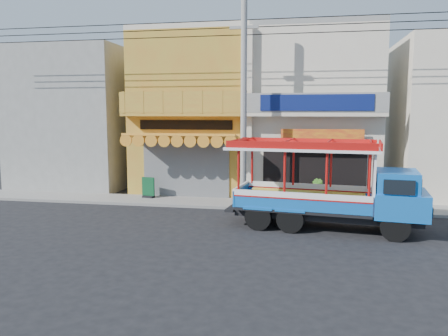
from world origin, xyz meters
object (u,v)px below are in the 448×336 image
(songthaew_truck, at_px, (340,187))
(potted_plant_a, at_px, (308,194))
(potted_plant_b, at_px, (317,191))
(potted_plant_c, at_px, (379,195))
(green_sign, at_px, (148,189))
(utility_pole, at_px, (247,91))

(songthaew_truck, distance_m, potted_plant_a, 3.90)
(songthaew_truck, xyz_separation_m, potted_plant_b, (-0.68, 3.84, -0.85))
(potted_plant_b, height_order, potted_plant_c, potted_plant_b)
(songthaew_truck, height_order, potted_plant_a, songthaew_truck)
(potted_plant_b, distance_m, potted_plant_c, 2.61)
(green_sign, distance_m, potted_plant_b, 7.81)
(utility_pole, relative_size, potted_plant_b, 25.38)
(utility_pole, distance_m, potted_plant_b, 5.38)
(potted_plant_a, distance_m, potted_plant_c, 2.97)
(green_sign, relative_size, potted_plant_a, 1.05)
(utility_pole, xyz_separation_m, potted_plant_a, (2.61, 0.83, -4.45))
(green_sign, height_order, potted_plant_c, potted_plant_c)
(utility_pole, xyz_separation_m, potted_plant_b, (2.98, 1.04, -4.36))
(potted_plant_a, xyz_separation_m, potted_plant_c, (2.97, 0.00, 0.07))
(potted_plant_c, bearing_deg, potted_plant_b, -71.78)
(utility_pole, bearing_deg, songthaew_truck, -37.48)
(songthaew_truck, relative_size, potted_plant_b, 6.33)
(utility_pole, height_order, potted_plant_b, utility_pole)
(songthaew_truck, distance_m, potted_plant_c, 4.21)
(utility_pole, xyz_separation_m, potted_plant_c, (5.59, 0.84, -4.38))
(potted_plant_a, bearing_deg, potted_plant_b, -10.37)
(green_sign, bearing_deg, songthaew_truck, -24.37)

